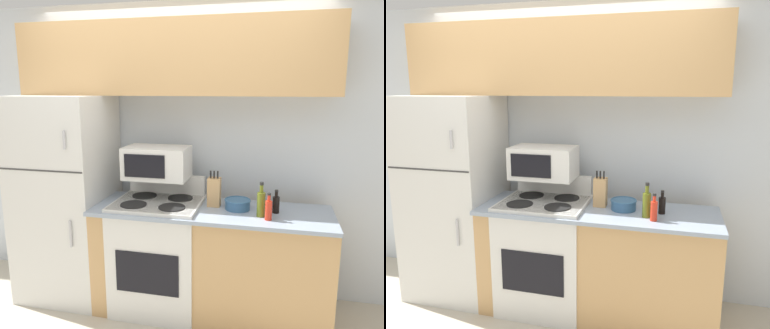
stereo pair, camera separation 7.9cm
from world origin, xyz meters
The scene contains 12 objects.
ground_plane centered at (0.00, 0.00, 0.00)m, with size 12.00×12.00×0.00m, color beige.
wall_back centered at (0.00, 0.74, 1.27)m, with size 8.00×0.05×2.55m.
lower_cabinets centered at (0.37, 0.29, 0.45)m, with size 1.86×0.61×0.90m.
refrigerator centered at (-0.93, 0.35, 0.88)m, with size 0.75×0.73×1.77m.
upper_cabinets centered at (0.00, 0.53, 2.06)m, with size 2.61×0.36×0.59m.
stove centered at (-0.07, 0.28, 0.48)m, with size 0.70×0.60×1.09m.
microwave centered at (-0.10, 0.39, 1.23)m, with size 0.52×0.33×0.26m.
knife_block centered at (0.38, 0.35, 1.02)m, with size 0.10×0.10×0.29m.
bowl centered at (0.58, 0.31, 0.95)m, with size 0.21×0.21×0.08m.
bottle_olive_oil centered at (0.76, 0.18, 1.00)m, with size 0.06×0.06×0.26m.
bottle_hot_sauce centered at (0.82, 0.12, 0.98)m, with size 0.05×0.05×0.20m.
bottle_soy_sauce centered at (0.87, 0.29, 0.97)m, with size 0.05×0.05×0.18m.
Camera 2 is at (0.94, -2.47, 1.84)m, focal length 35.00 mm.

